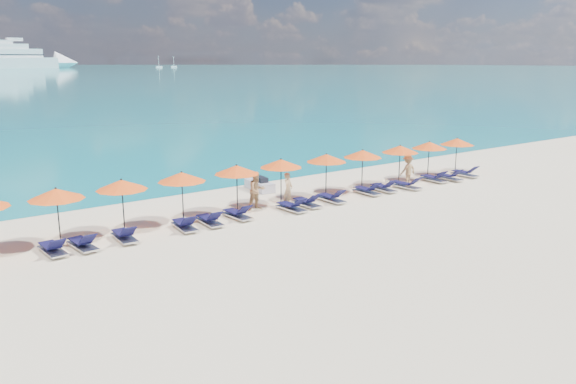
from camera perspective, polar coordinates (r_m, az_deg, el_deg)
ground at (r=23.17m, az=4.38°, el=-4.26°), size 1400.00×1400.00×0.00m
cruise_ship at (r=601.49m, az=-26.64°, el=12.08°), size 132.48×23.30×36.79m
sailboat_near at (r=602.31m, az=-12.98°, el=12.32°), size 6.59×2.20×12.08m
sailboat_far at (r=627.58m, az=-11.52°, el=12.40°), size 6.33×2.11×11.60m
jetski at (r=30.74m, az=-2.89°, el=0.74°), size 1.01×2.22×0.77m
beachgoer_a at (r=27.18m, az=0.02°, el=0.23°), size 0.73×0.65×1.67m
beachgoer_b at (r=26.70m, az=-3.20°, el=0.16°), size 0.90×0.52×1.84m
beachgoer_c at (r=32.83m, az=12.06°, el=2.23°), size 1.12×0.56×1.71m
umbrella_2 at (r=22.98m, az=-22.49°, el=-0.18°), size 2.10×2.10×2.28m
umbrella_3 at (r=23.78m, az=-16.55°, el=0.71°), size 2.10×2.10×2.28m
umbrella_4 at (r=24.78m, az=-10.75°, el=1.51°), size 2.10×2.10×2.28m
umbrella_5 at (r=26.07m, az=-5.23°, el=2.27°), size 2.10×2.10×2.28m
umbrella_6 at (r=27.57m, az=-0.72°, el=2.92°), size 2.10×2.10×2.28m
umbrella_7 at (r=29.17m, az=3.92°, el=3.46°), size 2.10×2.10×2.28m
umbrella_8 at (r=30.70m, az=7.60°, el=3.86°), size 2.10×2.10×2.28m
umbrella_9 at (r=32.72m, az=11.33°, el=4.29°), size 2.10×2.10×2.28m
umbrella_10 at (r=34.63m, az=14.16°, el=4.63°), size 2.10×2.10×2.28m
umbrella_11 at (r=36.67m, az=16.80°, el=4.92°), size 2.10×2.10×2.28m
lounger_3 at (r=22.38m, az=-22.80°, el=-5.29°), size 0.74×1.74×0.66m
lounger_4 at (r=22.53m, az=-20.13°, el=-4.94°), size 0.79×1.75×0.66m
lounger_5 at (r=23.04m, az=-16.29°, el=-4.25°), size 0.69×1.72×0.66m
lounger_6 at (r=23.93m, az=-10.46°, el=-3.29°), size 0.77×1.75×0.66m
lounger_7 at (r=24.47m, az=-7.96°, el=-2.83°), size 0.69×1.72×0.66m
lounger_8 at (r=25.28m, az=-5.15°, el=-2.22°), size 0.72×1.73×0.66m
lounger_9 at (r=26.45m, az=0.37°, el=-1.47°), size 0.72×1.73×0.66m
lounger_10 at (r=27.26m, az=1.94°, el=-1.04°), size 0.63×1.70×0.66m
lounger_11 at (r=28.21m, az=4.43°, el=-0.58°), size 0.62×1.70×0.66m
lounger_12 at (r=30.03m, az=8.05°, el=0.17°), size 0.62×1.70×0.66m
lounger_13 at (r=30.86m, az=9.66°, el=0.47°), size 0.73×1.74×0.66m
lounger_14 at (r=31.71m, az=12.00°, el=0.70°), size 0.76×1.74×0.66m
lounger_15 at (r=33.92m, az=14.59°, el=1.37°), size 0.67×1.72×0.66m
lounger_16 at (r=34.60m, az=16.04°, el=1.51°), size 0.62×1.70×0.66m
lounger_17 at (r=35.98m, az=17.55°, el=1.84°), size 0.65×1.71×0.66m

